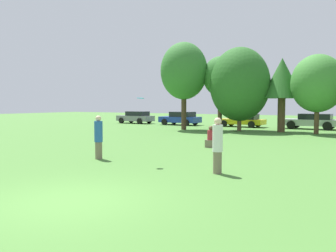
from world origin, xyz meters
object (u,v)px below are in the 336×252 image
(person_catcher, at_px, (218,145))
(tree_4, at_px, (318,84))
(person_thrower, at_px, (99,137))
(tree_0, at_px, (184,71))
(parked_car_yellow, at_px, (242,120))
(parked_car_grey, at_px, (136,117))
(parked_car_blue, at_px, (181,118))
(bystander_sitting, at_px, (211,139))
(parked_car_silver, at_px, (312,121))
(tree_3, at_px, (282,79))
(tree_2, at_px, (240,84))
(tree_1, at_px, (220,77))
(frisbee, at_px, (140,98))

(person_catcher, relative_size, tree_4, 0.31)
(person_thrower, distance_m, tree_0, 16.45)
(tree_0, relative_size, parked_car_yellow, 1.65)
(parked_car_grey, xyz_separation_m, parked_car_blue, (5.59, -0.17, 0.01))
(person_thrower, bearing_deg, tree_4, 74.72)
(bystander_sitting, distance_m, parked_car_silver, 15.84)
(person_thrower, relative_size, tree_0, 0.24)
(person_thrower, bearing_deg, parked_car_blue, 113.93)
(tree_3, xyz_separation_m, tree_4, (2.59, -0.70, -0.43))
(person_catcher, relative_size, parked_car_grey, 0.42)
(tree_0, height_order, parked_car_silver, tree_0)
(tree_2, xyz_separation_m, tree_3, (3.08, 0.64, 0.34))
(bystander_sitting, bearing_deg, person_thrower, -112.48)
(tree_1, height_order, parked_car_silver, tree_1)
(person_thrower, distance_m, parked_car_yellow, 21.16)
(parked_car_blue, bearing_deg, parked_car_silver, -174.55)
(tree_4, relative_size, parked_car_yellow, 1.29)
(tree_0, xyz_separation_m, parked_car_yellow, (3.01, 5.76, -4.16))
(person_thrower, xyz_separation_m, tree_0, (-4.38, 15.36, 3.92))
(frisbee, relative_size, tree_3, 0.05)
(person_catcher, bearing_deg, bystander_sitting, -60.79)
(parked_car_yellow, bearing_deg, parked_car_blue, 6.92)
(person_thrower, height_order, tree_0, tree_0)
(bystander_sitting, height_order, tree_4, tree_4)
(tree_1, distance_m, tree_4, 7.40)
(parked_car_yellow, bearing_deg, tree_4, 148.65)
(parked_car_grey, distance_m, parked_car_blue, 5.59)
(person_thrower, relative_size, frisbee, 6.76)
(tree_3, relative_size, parked_car_silver, 1.21)
(parked_car_yellow, bearing_deg, bystander_sitting, 106.09)
(tree_1, xyz_separation_m, parked_car_silver, (6.36, 4.71, -3.60))
(frisbee, relative_size, tree_2, 0.04)
(person_thrower, distance_m, parked_car_silver, 21.75)
(tree_0, xyz_separation_m, tree_2, (4.39, 1.04, -1.13))
(frisbee, bearing_deg, bystander_sitting, 87.07)
(bystander_sitting, relative_size, tree_0, 0.15)
(frisbee, bearing_deg, tree_3, 86.45)
(bystander_sitting, distance_m, tree_4, 11.70)
(tree_0, distance_m, parked_car_yellow, 7.72)
(bystander_sitting, bearing_deg, parked_car_silver, 81.43)
(person_catcher, relative_size, tree_2, 0.27)
(tree_4, bearing_deg, parked_car_yellow, 145.87)
(person_thrower, xyz_separation_m, tree_2, (0.01, 16.40, 2.79))
(frisbee, height_order, tree_1, tree_1)
(tree_1, relative_size, parked_car_yellow, 1.37)
(person_catcher, height_order, parked_car_grey, person_catcher)
(person_catcher, distance_m, tree_0, 18.76)
(frisbee, bearing_deg, parked_car_yellow, 99.10)
(bystander_sitting, relative_size, tree_4, 0.19)
(person_thrower, distance_m, person_catcher, 5.13)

